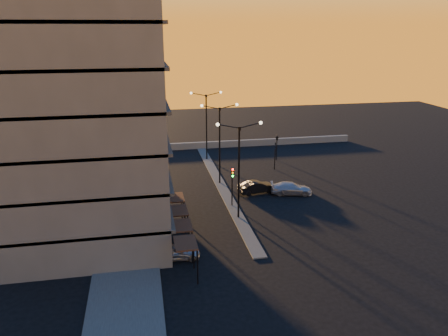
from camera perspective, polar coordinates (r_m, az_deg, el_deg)
ground at (r=42.70m, az=1.88°, el=-6.55°), size 120.00×120.00×0.00m
sidewalk_west at (r=45.46m, az=-12.34°, el=-5.32°), size 5.00×40.00×0.12m
median at (r=51.75m, az=-0.56°, el=-1.98°), size 1.20×36.00×0.12m
parapet at (r=67.01m, az=-1.35°, el=3.07°), size 44.00×0.50×1.00m
building at (r=38.69m, az=-18.83°, el=8.40°), size 14.35×17.08×25.00m
streetlamp_near at (r=40.70m, az=1.96°, el=0.63°), size 4.32×0.32×9.51m
streetlamp_mid at (r=50.14m, az=-0.58°, el=3.97°), size 4.32×0.32×9.51m
streetlamp_far at (r=59.76m, az=-2.32°, el=6.24°), size 4.32×0.32×9.51m
traffic_light_main at (r=44.22m, az=1.10°, el=-1.63°), size 0.28×0.44×4.25m
signal_east_a at (r=56.73m, az=6.67°, el=1.68°), size 0.13×0.16×3.60m
signal_east_b at (r=60.55m, az=6.94°, el=3.86°), size 0.42×1.99×3.60m
car_hatchback at (r=35.59m, az=-6.09°, el=-10.84°), size 3.74×1.81×1.23m
car_sedan at (r=48.87m, az=4.26°, el=-2.48°), size 4.34×2.24×1.36m
car_wagon at (r=48.93m, az=8.76°, el=-2.65°), size 4.88×2.83×1.33m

